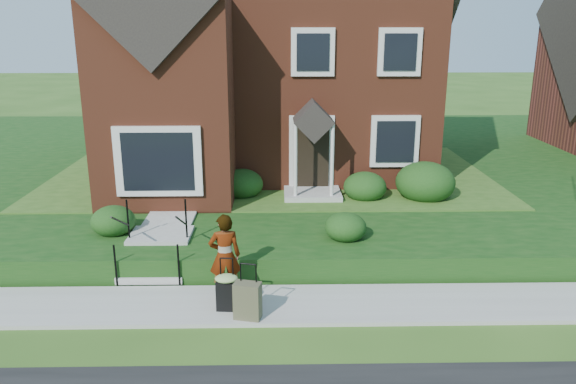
{
  "coord_description": "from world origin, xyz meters",
  "views": [
    {
      "loc": [
        0.21,
        -9.9,
        5.24
      ],
      "look_at": [
        0.44,
        2.0,
        1.75
      ],
      "focal_mm": 35.0,
      "sensor_mm": 36.0,
      "label": 1
    }
  ],
  "objects_px": {
    "woman": "(225,256)",
    "suitcase_black": "(227,290)",
    "front_steps": "(157,249)",
    "suitcase_olive": "(248,301)"
  },
  "relations": [
    {
      "from": "front_steps",
      "to": "suitcase_black",
      "type": "xyz_separation_m",
      "value": [
        1.74,
        -2.09,
        0.01
      ]
    },
    {
      "from": "front_steps",
      "to": "suitcase_olive",
      "type": "xyz_separation_m",
      "value": [
        2.15,
        -2.42,
        -0.04
      ]
    },
    {
      "from": "front_steps",
      "to": "suitcase_black",
      "type": "bearing_deg",
      "value": -50.25
    },
    {
      "from": "woman",
      "to": "suitcase_black",
      "type": "bearing_deg",
      "value": 88.45
    },
    {
      "from": "front_steps",
      "to": "suitcase_black",
      "type": "height_order",
      "value": "front_steps"
    },
    {
      "from": "front_steps",
      "to": "woman",
      "type": "distance_m",
      "value": 2.31
    },
    {
      "from": "front_steps",
      "to": "suitcase_olive",
      "type": "bearing_deg",
      "value": -48.47
    },
    {
      "from": "front_steps",
      "to": "woman",
      "type": "bearing_deg",
      "value": -42.46
    },
    {
      "from": "suitcase_black",
      "to": "suitcase_olive",
      "type": "bearing_deg",
      "value": -34.69
    },
    {
      "from": "suitcase_olive",
      "to": "suitcase_black",
      "type": "bearing_deg",
      "value": 154.54
    }
  ]
}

